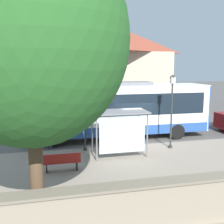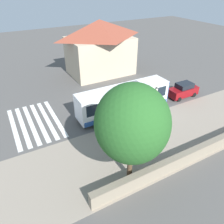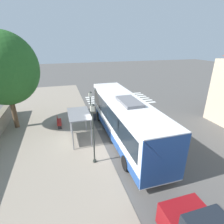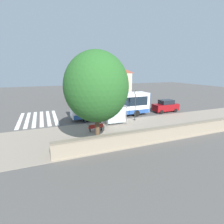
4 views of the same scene
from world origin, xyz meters
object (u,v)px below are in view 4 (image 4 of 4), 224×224
Objects in this scene: pedestrian at (85,116)px; parked_car_behind_bus at (166,106)px; bus_shelter at (115,109)px; shade_tree at (96,87)px; street_lamp_near at (135,103)px; street_lamp_far at (100,107)px; bench at (96,127)px; bus at (111,104)px.

pedestrian is 14.25m from parked_car_behind_bus.
shade_tree reaches higher than bus_shelter.
bus_shelter reaches higher than parked_car_behind_bus.
shade_tree is at bearing 120.83° from parked_car_behind_bus.
street_lamp_far is at bearing 81.83° from street_lamp_near.
bus_shelter is at bearing -120.25° from pedestrian.
bus_shelter is 0.80× the size of street_lamp_far.
bench is 0.40× the size of street_lamp_near.
street_lamp_near is (2.25, -6.41, 2.07)m from bench.
parked_car_behind_bus is at bearing -92.10° from bus.
street_lamp_near is at bearing -70.70° from bench.
bus is 4.83m from pedestrian.
pedestrian is at bearing 78.48° from street_lamp_near.
bus_shelter is 4.25m from pedestrian.
street_lamp_far is (-0.68, -1.90, 1.27)m from pedestrian.
shade_tree reaches higher than bus.
bus is at bearing -47.54° from street_lamp_far.
street_lamp_near is 1.16× the size of street_lamp_far.
bus_shelter is at bearing 107.48° from parked_car_behind_bus.
bus is 3.44m from street_lamp_far.
bus is at bearing -69.80° from pedestrian.
shade_tree is at bearing 129.73° from street_lamp_near.
bus_shelter is 3.83m from bench.
bench is at bearing -14.07° from shade_tree.
street_lamp_near reaches higher than parked_car_behind_bus.
pedestrian reaches higher than bench.
street_lamp_far is 8.00m from shade_tree.
bus_shelter is 0.68× the size of parked_car_behind_bus.
street_lamp_near reaches higher than street_lamp_far.
bus_shelter is (-3.71, 0.88, 0.08)m from bus.
shade_tree is (-5.46, 4.12, 3.53)m from bus_shelter.
bus is 6.79m from bench.
parked_car_behind_bus is (4.91, -13.78, 0.52)m from bench.
bus_shelter is 1.76× the size of bench.
pedestrian is at bearing 70.24° from street_lamp_far.
bench is 0.46× the size of street_lamp_far.
parked_car_behind_bus is (-0.36, -9.76, -0.94)m from bus.
bus is at bearing 87.90° from parked_car_behind_bus.
street_lamp_near is at bearing -101.52° from pedestrian.
shade_tree is 1.98× the size of parked_car_behind_bus.
pedestrian is at bearing 6.44° from bench.
pedestrian is at bearing 95.13° from parked_car_behind_bus.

